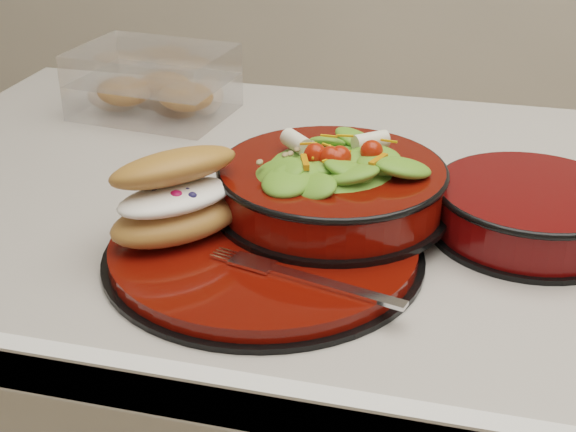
% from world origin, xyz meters
% --- Properties ---
extents(dinner_plate, '(0.32, 0.32, 0.02)m').
position_xyz_m(dinner_plate, '(-0.07, -0.17, 0.91)').
color(dinner_plate, black).
rests_on(dinner_plate, island_counter).
extents(salad_bowl, '(0.25, 0.25, 0.10)m').
position_xyz_m(salad_bowl, '(-0.02, -0.08, 0.96)').
color(salad_bowl, black).
rests_on(salad_bowl, dinner_plate).
extents(croissant, '(0.15, 0.17, 0.08)m').
position_xyz_m(croissant, '(-0.16, -0.17, 0.96)').
color(croissant, '#BF733A').
rests_on(croissant, dinner_plate).
extents(fork, '(0.17, 0.06, 0.00)m').
position_xyz_m(fork, '(-0.01, -0.23, 0.92)').
color(fork, silver).
rests_on(fork, dinner_plate).
extents(pastry_box, '(0.23, 0.18, 0.09)m').
position_xyz_m(pastry_box, '(-0.35, 0.20, 0.94)').
color(pastry_box, white).
rests_on(pastry_box, island_counter).
extents(extra_bowl, '(0.21, 0.21, 0.05)m').
position_xyz_m(extra_bowl, '(0.18, -0.05, 0.93)').
color(extra_bowl, black).
rests_on(extra_bowl, island_counter).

